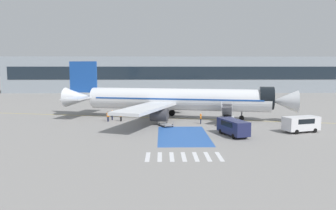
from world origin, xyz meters
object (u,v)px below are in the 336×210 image
Objects in this scene: service_van_0 at (301,123)px; terminal_building at (173,75)px; fuel_tanker at (148,97)px; ground_crew_1 at (121,116)px; ground_crew_0 at (112,114)px; ground_crew_2 at (201,118)px; boarding_stairs_forward at (227,118)px; baggage_cart at (166,125)px; service_van_1 at (233,126)px; ground_crew_3 at (108,116)px; airliner at (174,99)px.

terminal_building is at bearing -6.95° from service_van_0.
ground_crew_1 is (-3.47, -23.98, -0.91)m from fuel_tanker.
ground_crew_0 is 15.28m from ground_crew_2.
fuel_tanker is at bearing 129.14° from boarding_stairs_forward.
ground_crew_2 is (5.60, 2.09, 0.74)m from baggage_cart.
service_van_0 is (22.58, -33.92, -0.56)m from fuel_tanker.
service_van_0 is at bearing 174.84° from service_van_1.
ground_crew_0 reaches higher than baggage_cart.
ground_crew_3 is (-5.58, -24.21, -0.89)m from fuel_tanker.
ground_crew_0 is (-9.10, 6.25, 0.74)m from baggage_cart.
boarding_stairs_forward is 3.19× the size of ground_crew_2.
ground_crew_0 reaches higher than ground_crew_1.
airliner is 7.44× the size of boarding_stairs_forward.
terminal_building is (3.48, 72.89, 6.21)m from baggage_cart.
ground_crew_2 is (-13.02, 7.18, -0.31)m from service_van_0.
boarding_stairs_forward is at bearing 178.17° from ground_crew_1.
baggage_cart is (-18.62, 5.09, -1.05)m from service_van_0.
airliner is 11.04m from ground_crew_0.
ground_crew_3 is at bearing -50.64° from service_van_1.
terminal_building reaches higher than ground_crew_3.
ground_crew_0 is at bearing -30.70° from ground_crew_1.
service_van_1 is 9.86m from ground_crew_2.
terminal_building is at bearing 80.17° from fuel_tanker.
terminal_building is (7.43, 44.06, 4.60)m from fuel_tanker.
ground_crew_0 is at bearing -54.75° from service_van_1.
ground_crew_1 is 2.12m from ground_crew_3.
service_van_0 is 3.23× the size of ground_crew_1.
ground_crew_2 is at bearing -88.28° from terminal_building.
ground_crew_1 is at bearing 81.43° from ground_crew_2.
ground_crew_2 is 15.35m from ground_crew_3.
ground_crew_3 is (-9.54, 4.62, 0.72)m from baggage_cart.
boarding_stairs_forward is 19.45m from ground_crew_3.
baggage_cart is at bearing -57.39° from service_van_1.
baggage_cart is 8.90m from ground_crew_1.
service_van_0 is at bearing -23.75° from boarding_stairs_forward.
baggage_cart is 6.02m from ground_crew_2.
airliner is 8.62m from baggage_cart.
ground_crew_3 is (-19.20, 3.11, 0.01)m from boarding_stairs_forward.
airliner reaches higher than ground_crew_3.
fuel_tanker is 44.92m from terminal_building.
service_van_1 is 22.36m from ground_crew_0.
ground_crew_2 is 1.02× the size of ground_crew_3.
airliner reaches higher than fuel_tanker.
terminal_building is (-2.13, 70.80, 5.47)m from ground_crew_2.
baggage_cart is 1.72× the size of ground_crew_0.
fuel_tanker is 5.06× the size of ground_crew_2.
airliner is 21.53m from service_van_0.
fuel_tanker is 2.94× the size of baggage_cart.
ground_crew_1 reaches higher than baggage_cart.
terminal_building is at bearing 46.27° from ground_crew_3.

